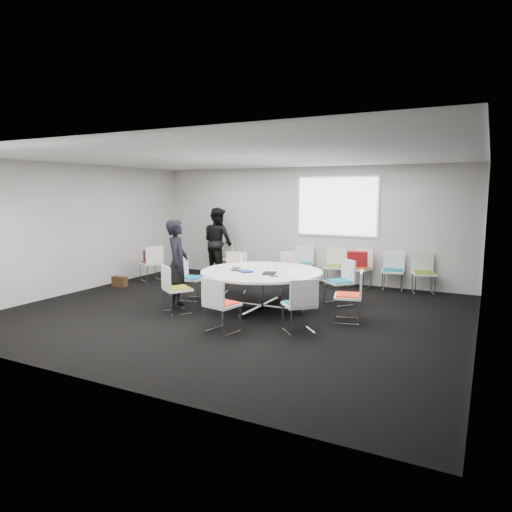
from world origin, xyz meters
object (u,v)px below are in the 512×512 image
at_px(chair_ring_g, 222,315).
at_px(person_back, 218,242).
at_px(chair_ring_b, 339,291).
at_px(chair_ring_h, 299,315).
at_px(chair_ring_f, 177,298).
at_px(chair_spare_left, 152,270).
at_px(conference_table, 262,280).
at_px(brown_bag, 120,282).
at_px(chair_ring_e, 192,287).
at_px(chair_ring_d, 235,280).
at_px(chair_back_d, 393,279).
at_px(chair_ring_a, 348,306).
at_px(laptop, 238,269).
at_px(chair_back_e, 423,281).
at_px(chair_person_back, 221,264).
at_px(cup, 275,267).
at_px(chair_back_b, 335,274).
at_px(chair_ring_c, 291,280).
at_px(chair_back_a, 303,271).
at_px(maroon_bag, 151,256).
at_px(chair_back_c, 360,276).
at_px(person_main, 177,264).

bearing_deg(chair_ring_g, person_back, 134.24).
relative_size(chair_ring_b, chair_ring_h, 1.00).
distance_m(chair_ring_f, chair_spare_left, 3.24).
height_order(conference_table, brown_bag, conference_table).
bearing_deg(chair_ring_e, chair_ring_d, 144.57).
bearing_deg(chair_ring_e, chair_back_d, 118.53).
relative_size(chair_ring_a, laptop, 2.48).
relative_size(chair_ring_a, chair_back_d, 1.00).
xyz_separation_m(chair_ring_d, chair_ring_e, (-0.46, -0.98, 0.00)).
relative_size(chair_ring_g, chair_back_e, 1.00).
height_order(chair_ring_d, chair_ring_h, same).
xyz_separation_m(chair_ring_d, chair_person_back, (-1.45, 1.78, 0.00)).
xyz_separation_m(chair_ring_f, brown_bag, (-2.62, 1.28, -0.16)).
bearing_deg(cup, laptop, -148.50).
distance_m(chair_back_d, chair_back_e, 0.65).
relative_size(chair_back_d, chair_back_e, 1.00).
xyz_separation_m(chair_ring_b, chair_back_b, (-0.64, 1.74, 0.00)).
xyz_separation_m(chair_ring_b, brown_bag, (-5.06, -0.70, -0.16)).
bearing_deg(chair_ring_c, chair_ring_f, 39.89).
bearing_deg(brown_bag, chair_back_b, 28.80).
xyz_separation_m(laptop, cup, (0.60, 0.37, 0.03)).
bearing_deg(chair_back_a, laptop, 74.38).
xyz_separation_m(conference_table, chair_ring_c, (-0.05, 1.54, -0.27)).
bearing_deg(brown_bag, conference_table, -4.55).
bearing_deg(chair_back_b, chair_ring_e, 43.48).
relative_size(chair_ring_e, brown_bag, 2.44).
distance_m(chair_ring_b, chair_back_d, 1.90).
bearing_deg(maroon_bag, brown_bag, -102.18).
bearing_deg(chair_ring_g, cup, 100.05).
bearing_deg(conference_table, laptop, -167.11).
height_order(conference_table, chair_ring_f, chair_ring_f).
distance_m(chair_ring_d, chair_person_back, 2.30).
bearing_deg(person_back, chair_back_e, -156.34).
relative_size(chair_person_back, brown_bag, 2.44).
bearing_deg(chair_ring_g, conference_table, 105.31).
relative_size(chair_ring_b, chair_back_b, 1.00).
distance_m(chair_ring_g, laptop, 1.66).
xyz_separation_m(chair_back_c, chair_back_d, (0.74, 0.00, 0.00)).
xyz_separation_m(maroon_bag, brown_bag, (-0.19, -0.90, -0.50)).
bearing_deg(laptop, chair_ring_h, -141.67).
bearing_deg(chair_ring_f, chair_ring_e, 143.81).
bearing_deg(person_back, chair_ring_h, 157.63).
height_order(chair_spare_left, person_main, person_main).
xyz_separation_m(chair_ring_a, chair_ring_e, (-3.29, 0.11, 0.00)).
bearing_deg(maroon_bag, chair_ring_h, -24.87).
distance_m(chair_ring_f, chair_back_e, 5.32).
relative_size(chair_ring_d, person_main, 0.52).
distance_m(person_main, cup, 1.86).
relative_size(chair_ring_a, chair_back_c, 1.00).
xyz_separation_m(chair_back_b, chair_back_c, (0.58, 0.03, 0.00)).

